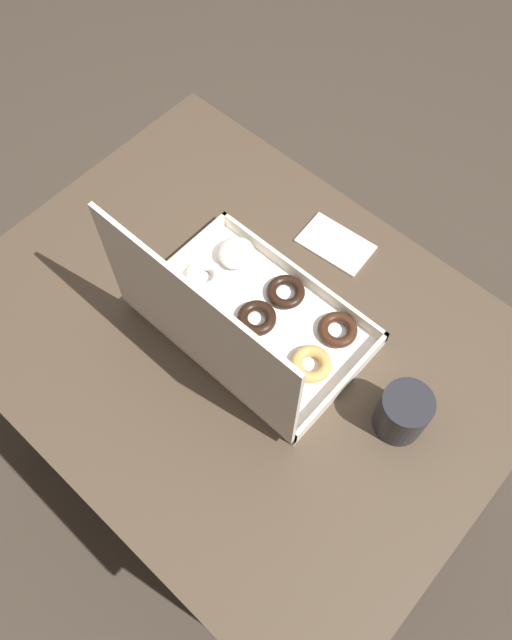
# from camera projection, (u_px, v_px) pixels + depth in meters

# --- Properties ---
(ground_plane) EXTENTS (8.00, 8.00, 0.00)m
(ground_plane) POSITION_uv_depth(u_px,v_px,m) (245.00, 450.00, 1.81)
(ground_plane) COLOR #42382D
(dining_table) EXTENTS (1.01, 0.77, 0.75)m
(dining_table) POSITION_uv_depth(u_px,v_px,m) (240.00, 361.00, 1.25)
(dining_table) COLOR #4C3D2D
(dining_table) RESTS_ON ground_plane
(donut_box) EXTENTS (0.40, 0.27, 0.31)m
(donut_box) POSITION_uv_depth(u_px,v_px,m) (239.00, 322.00, 1.09)
(donut_box) COLOR white
(donut_box) RESTS_ON dining_table
(coffee_mug) EXTENTS (0.09, 0.09, 0.10)m
(coffee_mug) POSITION_uv_depth(u_px,v_px,m) (403.00, 412.00, 1.02)
(coffee_mug) COLOR #232328
(coffee_mug) RESTS_ON dining_table
(paper_napkin) EXTENTS (0.15, 0.10, 0.01)m
(paper_napkin) POSITION_uv_depth(u_px,v_px,m) (336.00, 244.00, 1.24)
(paper_napkin) COLOR silver
(paper_napkin) RESTS_ON dining_table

